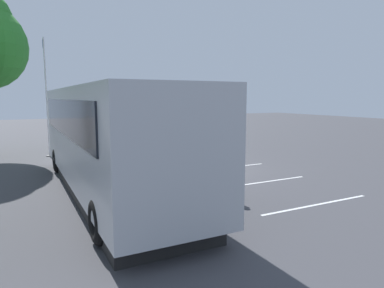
{
  "coord_description": "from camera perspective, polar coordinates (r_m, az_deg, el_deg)",
  "views": [
    {
      "loc": [
        -12.31,
        6.68,
        2.97
      ],
      "look_at": [
        -0.1,
        0.28,
        1.1
      ],
      "focal_mm": 32.09,
      "sensor_mm": 36.0,
      "label": 1
    }
  ],
  "objects": [
    {
      "name": "bay_line_d",
      "position": [
        16.8,
        -1.09,
        -2.44
      ],
      "size": [
        0.14,
        4.5,
        0.01
      ],
      "color": "white",
      "rests_on": "ground_plane"
    },
    {
      "name": "bay_line_b",
      "position": [
        12.26,
        10.52,
        -6.41
      ],
      "size": [
        0.14,
        4.39,
        0.01
      ],
      "color": "white",
      "rests_on": "ground_plane"
    },
    {
      "name": "flagpole",
      "position": [
        18.73,
        -23.0,
        6.9
      ],
      "size": [
        0.78,
        0.36,
        5.89
      ],
      "color": "silver",
      "rests_on": "ground_plane"
    },
    {
      "name": "spectator_left",
      "position": [
        11.59,
        -2.03,
        -2.13
      ],
      "size": [
        0.57,
        0.38,
        1.67
      ],
      "color": "black",
      "rests_on": "ground_plane"
    },
    {
      "name": "spectator_centre",
      "position": [
        12.93,
        -2.87,
        -0.77
      ],
      "size": [
        0.58,
        0.36,
        1.78
      ],
      "color": "black",
      "rests_on": "ground_plane"
    },
    {
      "name": "parked_motorcycle_silver",
      "position": [
        10.92,
        -3.07,
        -5.46
      ],
      "size": [
        2.04,
        0.62,
        0.99
      ],
      "color": "black",
      "rests_on": "ground_plane"
    },
    {
      "name": "spectator_far_left",
      "position": [
        10.65,
        2.95,
        -2.78
      ],
      "size": [
        0.58,
        0.34,
        1.73
      ],
      "color": "black",
      "rests_on": "ground_plane"
    },
    {
      "name": "traffic_cone",
      "position": [
        16.61,
        5.84,
        -1.54
      ],
      "size": [
        0.34,
        0.34,
        0.63
      ],
      "color": "orange",
      "rests_on": "ground_plane"
    },
    {
      "name": "bay_line_a",
      "position": [
        10.33,
        20.05,
        -9.45
      ],
      "size": [
        0.14,
        3.89,
        0.01
      ],
      "color": "white",
      "rests_on": "ground_plane"
    },
    {
      "name": "bay_line_e",
      "position": [
        19.25,
        -4.74,
        -1.16
      ],
      "size": [
        0.14,
        4.61,
        0.01
      ],
      "color": "white",
      "rests_on": "ground_plane"
    },
    {
      "name": "bay_line_c",
      "position": [
        14.45,
        3.79,
        -4.14
      ],
      "size": [
        0.15,
        4.94,
        0.01
      ],
      "color": "white",
      "rests_on": "ground_plane"
    },
    {
      "name": "ground_plane",
      "position": [
        14.31,
        0.8,
        -4.25
      ],
      "size": [
        80.0,
        80.0,
        0.0
      ],
      "primitive_type": "plane",
      "color": "#424247"
    },
    {
      "name": "stunt_motorcycle",
      "position": [
        18.6,
        -0.92,
        0.45
      ],
      "size": [
        2.05,
        0.59,
        1.23
      ],
      "color": "black",
      "rests_on": "ground_plane"
    },
    {
      "name": "tour_bus",
      "position": [
        10.94,
        -13.8,
        0.55
      ],
      "size": [
        10.91,
        2.65,
        3.25
      ],
      "color": "#B7BABF",
      "rests_on": "ground_plane"
    }
  ]
}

